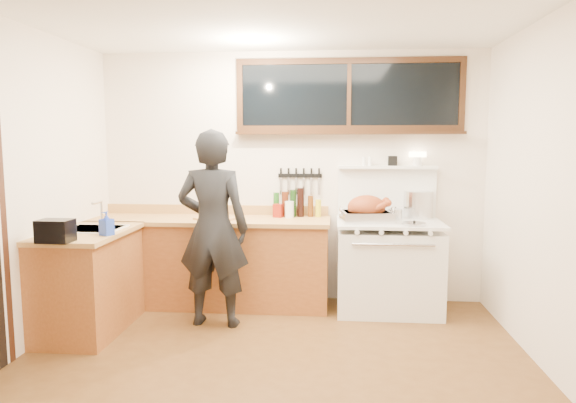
# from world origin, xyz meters

# --- Properties ---
(ground_plane) EXTENTS (4.00, 3.50, 0.02)m
(ground_plane) POSITION_xyz_m (0.00, 0.00, -0.01)
(ground_plane) COLOR #533216
(room_shell) EXTENTS (4.10, 3.60, 2.65)m
(room_shell) POSITION_xyz_m (0.00, 0.00, 1.65)
(room_shell) COLOR silver
(room_shell) RESTS_ON ground
(counter_back) EXTENTS (2.44, 0.64, 1.00)m
(counter_back) POSITION_xyz_m (-0.80, 1.45, 0.45)
(counter_back) COLOR brown
(counter_back) RESTS_ON ground
(counter_left) EXTENTS (0.64, 1.09, 0.90)m
(counter_left) POSITION_xyz_m (-1.70, 0.62, 0.45)
(counter_left) COLOR brown
(counter_left) RESTS_ON ground
(sink_unit) EXTENTS (0.50, 0.45, 0.37)m
(sink_unit) POSITION_xyz_m (-1.68, 0.70, 0.85)
(sink_unit) COLOR white
(sink_unit) RESTS_ON counter_left
(vintage_stove) EXTENTS (1.02, 0.74, 1.57)m
(vintage_stove) POSITION_xyz_m (1.00, 1.41, 0.47)
(vintage_stove) COLOR white
(vintage_stove) RESTS_ON ground
(back_window) EXTENTS (2.32, 0.13, 0.77)m
(back_window) POSITION_xyz_m (0.60, 1.72, 2.06)
(back_window) COLOR black
(back_window) RESTS_ON room_shell
(knife_strip) EXTENTS (0.46, 0.03, 0.28)m
(knife_strip) POSITION_xyz_m (0.10, 1.73, 1.31)
(knife_strip) COLOR black
(knife_strip) RESTS_ON room_shell
(man) EXTENTS (0.67, 0.46, 1.79)m
(man) POSITION_xyz_m (-0.63, 0.87, 0.89)
(man) COLOR black
(man) RESTS_ON ground
(soap_bottle) EXTENTS (0.12, 0.12, 0.20)m
(soap_bottle) POSITION_xyz_m (-1.43, 0.43, 1.00)
(soap_bottle) COLOR #2542BB
(soap_bottle) RESTS_ON counter_left
(toaster) EXTENTS (0.26, 0.18, 0.18)m
(toaster) POSITION_xyz_m (-1.70, 0.12, 0.99)
(toaster) COLOR black
(toaster) RESTS_ON counter_left
(cutting_board) EXTENTS (0.45, 0.41, 0.13)m
(cutting_board) POSITION_xyz_m (-0.72, 1.37, 0.95)
(cutting_board) COLOR #BA894A
(cutting_board) RESTS_ON counter_back
(roast_turkey) EXTENTS (0.53, 0.42, 0.26)m
(roast_turkey) POSITION_xyz_m (0.78, 1.36, 1.00)
(roast_turkey) COLOR silver
(roast_turkey) RESTS_ON vintage_stove
(stockpot) EXTENTS (0.35, 0.35, 0.27)m
(stockpot) POSITION_xyz_m (1.31, 1.65, 1.04)
(stockpot) COLOR silver
(stockpot) RESTS_ON vintage_stove
(saucepan) EXTENTS (0.16, 0.27, 0.10)m
(saucepan) POSITION_xyz_m (1.07, 1.52, 0.95)
(saucepan) COLOR silver
(saucepan) RESTS_ON vintage_stove
(pot_lid) EXTENTS (0.29, 0.29, 0.04)m
(pot_lid) POSITION_xyz_m (1.21, 1.20, 0.91)
(pot_lid) COLOR silver
(pot_lid) RESTS_ON vintage_stove
(coffee_tin) EXTENTS (0.11, 0.10, 0.14)m
(coffee_tin) POSITION_xyz_m (-0.11, 1.57, 0.97)
(coffee_tin) COLOR maroon
(coffee_tin) RESTS_ON counter_back
(pitcher) EXTENTS (0.10, 0.10, 0.17)m
(pitcher) POSITION_xyz_m (0.00, 1.54, 0.99)
(pitcher) COLOR white
(pitcher) RESTS_ON counter_back
(bottle_cluster) EXTENTS (0.50, 0.07, 0.30)m
(bottle_cluster) POSITION_xyz_m (0.06, 1.63, 1.03)
(bottle_cluster) COLOR black
(bottle_cluster) RESTS_ON counter_back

